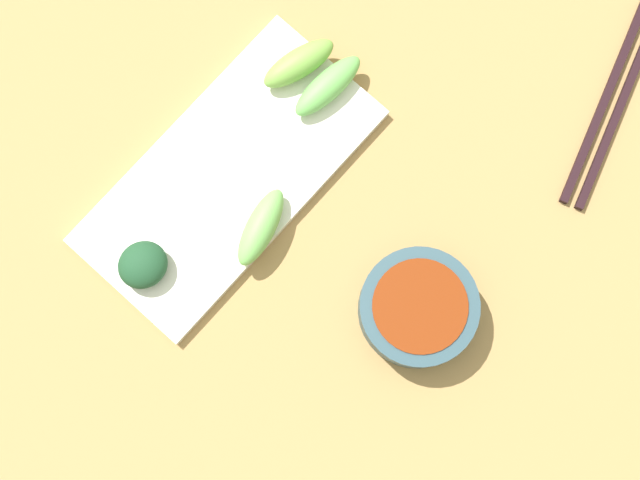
{
  "coord_description": "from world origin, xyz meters",
  "views": [
    {
      "loc": [
        -0.12,
        0.1,
        0.97
      ],
      "look_at": [
        -0.03,
        -0.01,
        0.05
      ],
      "focal_mm": 54.22,
      "sensor_mm": 36.0,
      "label": 1
    }
  ],
  "objects": [
    {
      "name": "sauce_bowl",
      "position": [
        -0.14,
        -0.02,
        0.05
      ],
      "size": [
        0.11,
        0.11,
        0.05
      ],
      "color": "#2E4954",
      "rests_on": "tabletop"
    },
    {
      "name": "tabletop",
      "position": [
        0.0,
        0.0,
        0.01
      ],
      "size": [
        2.1,
        2.1,
        0.02
      ],
      "primitive_type": "cube",
      "color": "#A17C4A",
      "rests_on": "ground"
    },
    {
      "name": "chopsticks",
      "position": [
        -0.15,
        -0.32,
        0.02
      ],
      "size": [
        0.1,
        0.23,
        0.01
      ],
      "rotation": [
        0.0,
        0.0,
        0.32
      ],
      "color": "black",
      "rests_on": "tabletop"
    },
    {
      "name": "broccoli_leafy_1",
      "position": [
        0.08,
        0.12,
        0.05
      ],
      "size": [
        0.06,
        0.06,
        0.03
      ],
      "primitive_type": "ellipsoid",
      "rotation": [
        0.0,
        0.0,
        -0.22
      ],
      "color": "#1D4629",
      "rests_on": "serving_plate"
    },
    {
      "name": "broccoli_stalk_2",
      "position": [
        0.11,
        -0.13,
        0.05
      ],
      "size": [
        0.05,
        0.09,
        0.03
      ],
      "primitive_type": "ellipsoid",
      "rotation": [
        0.0,
        0.0,
        -0.26
      ],
      "color": "#78AE46",
      "rests_on": "serving_plate"
    },
    {
      "name": "broccoli_stalk_3",
      "position": [
        0.07,
        -0.13,
        0.04
      ],
      "size": [
        0.04,
        0.09,
        0.03
      ],
      "primitive_type": "ellipsoid",
      "rotation": [
        0.0,
        0.0,
        -0.08
      ],
      "color": "#68B755",
      "rests_on": "serving_plate"
    },
    {
      "name": "broccoli_stalk_0",
      "position": [
        0.02,
        0.02,
        0.05
      ],
      "size": [
        0.05,
        0.09,
        0.03
      ],
      "primitive_type": "ellipsoid",
      "rotation": [
        0.0,
        0.0,
        0.28
      ],
      "color": "#71B857",
      "rests_on": "serving_plate"
    },
    {
      "name": "serving_plate",
      "position": [
        0.09,
        0.0,
        0.03
      ],
      "size": [
        0.15,
        0.31,
        0.01
      ],
      "primitive_type": "cube",
      "color": "silver",
      "rests_on": "tabletop"
    }
  ]
}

